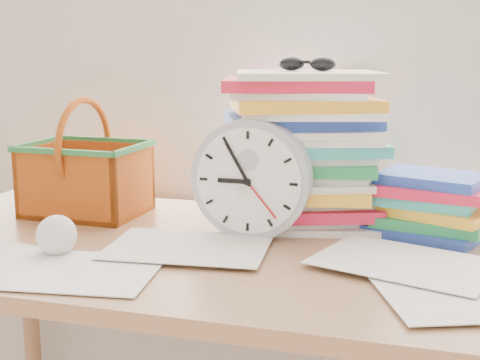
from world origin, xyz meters
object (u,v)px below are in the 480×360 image
(paper_stack, at_px, (303,149))
(basket, at_px, (85,158))
(desk, at_px, (220,282))
(clock, at_px, (252,179))
(book_stack, at_px, (432,205))

(paper_stack, distance_m, basket, 0.50)
(desk, distance_m, clock, 0.21)
(clock, height_order, book_stack, clock)
(desk, height_order, basket, basket)
(desk, height_order, book_stack, book_stack)
(book_stack, bearing_deg, clock, -160.44)
(desk, bearing_deg, basket, 157.53)
(book_stack, bearing_deg, basket, -176.64)
(basket, bearing_deg, paper_stack, 8.57)
(desk, relative_size, clock, 5.79)
(clock, xyz_separation_m, book_stack, (0.35, 0.12, -0.06))
(desk, bearing_deg, paper_stack, 61.31)
(desk, xyz_separation_m, clock, (0.04, 0.08, 0.20))
(book_stack, relative_size, basket, 0.96)
(book_stack, bearing_deg, desk, -152.93)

